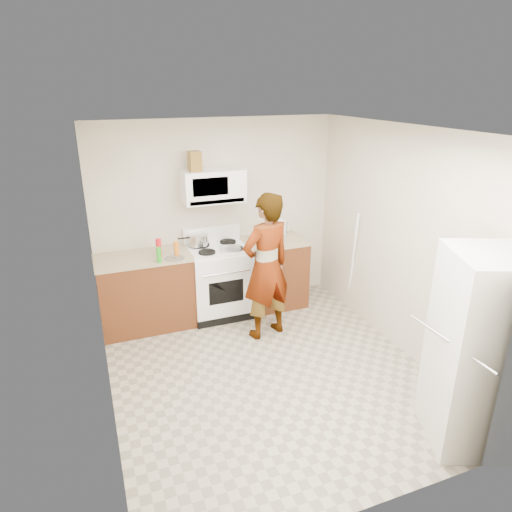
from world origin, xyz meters
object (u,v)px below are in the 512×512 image
fridge (483,351)px  saucepan (198,240)px  gas_range (219,279)px  microwave (213,186)px  person (266,267)px  kettle (281,227)px

fridge → saucepan: (-1.57, 3.09, 0.17)m
gas_range → fridge: fridge is taller
saucepan → gas_range: bearing=-30.1°
fridge → saucepan: bearing=139.3°
microwave → saucepan: size_ratio=3.12×
person → saucepan: (-0.59, 0.85, 0.14)m
microwave → person: (0.37, -0.85, -0.82)m
saucepan → person: bearing=-55.3°
fridge → kettle: 3.20m
fridge → microwave: bearing=136.0°
kettle → saucepan: (-1.19, -0.09, -0.01)m
person → saucepan: size_ratio=7.26×
gas_range → kettle: gas_range is taller
gas_range → microwave: (0.00, 0.13, 1.21)m
microwave → fridge: bearing=-66.4°
microwave → saucepan: (-0.22, -0.00, -0.68)m
gas_range → microwave: size_ratio=1.49×
person → saucepan: person is taller
kettle → gas_range: bearing=-178.4°
fridge → kettle: size_ratio=9.24×
person → kettle: 1.12m
kettle → saucepan: kettle is taller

